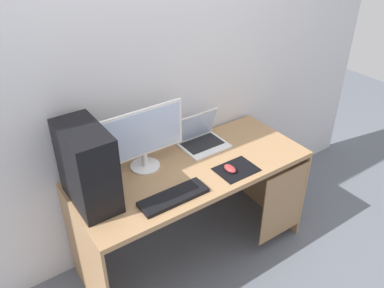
% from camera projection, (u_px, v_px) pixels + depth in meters
% --- Properties ---
extents(ground_plane, '(8.00, 8.00, 0.00)m').
position_uv_depth(ground_plane, '(192.00, 250.00, 2.99)').
color(ground_plane, slate).
extents(wall_back, '(4.00, 0.05, 2.60)m').
position_uv_depth(wall_back, '(160.00, 71.00, 2.55)').
color(wall_back, silver).
rests_on(wall_back, ground_plane).
extents(desk, '(1.57, 0.65, 0.76)m').
position_uv_depth(desk, '(195.00, 185.00, 2.67)').
color(desk, '#A37A51').
rests_on(desk, ground_plane).
extents(pc_tower, '(0.22, 0.41, 0.47)m').
position_uv_depth(pc_tower, '(87.00, 166.00, 2.19)').
color(pc_tower, black).
rests_on(pc_tower, desk).
extents(monitor, '(0.55, 0.19, 0.42)m').
position_uv_depth(monitor, '(144.00, 137.00, 2.47)').
color(monitor, white).
rests_on(monitor, desk).
extents(laptop, '(0.31, 0.25, 0.24)m').
position_uv_depth(laptop, '(202.00, 139.00, 2.80)').
color(laptop, white).
rests_on(laptop, desk).
extents(keyboard, '(0.42, 0.14, 0.02)m').
position_uv_depth(keyboard, '(174.00, 197.00, 2.32)').
color(keyboard, black).
rests_on(keyboard, desk).
extents(mousepad, '(0.26, 0.20, 0.00)m').
position_uv_depth(mousepad, '(236.00, 169.00, 2.57)').
color(mousepad, black).
rests_on(mousepad, desk).
extents(mouse_left, '(0.06, 0.10, 0.03)m').
position_uv_depth(mouse_left, '(230.00, 169.00, 2.54)').
color(mouse_left, '#B23333').
rests_on(mouse_left, mousepad).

